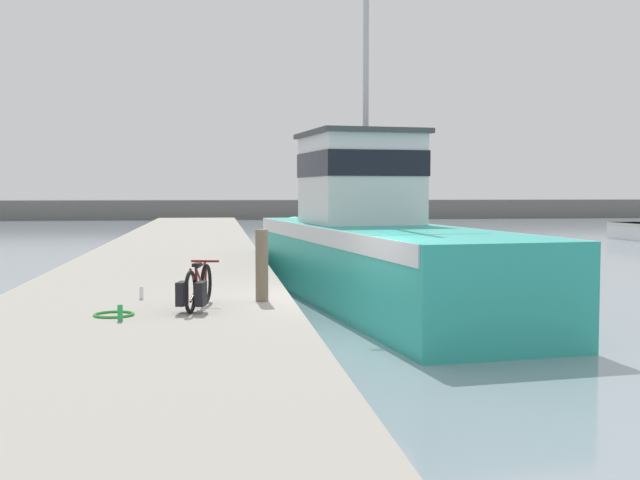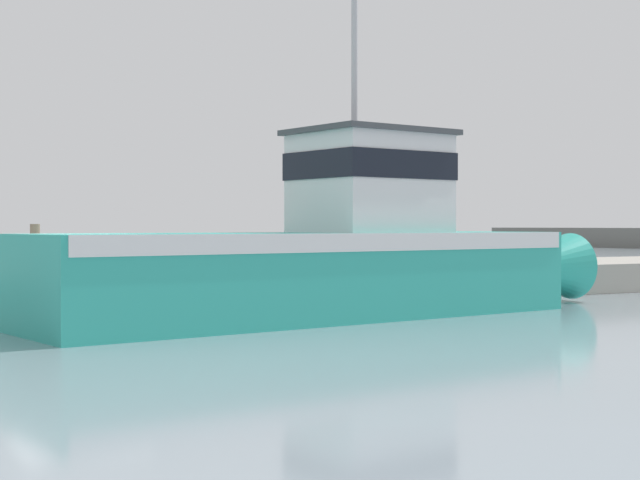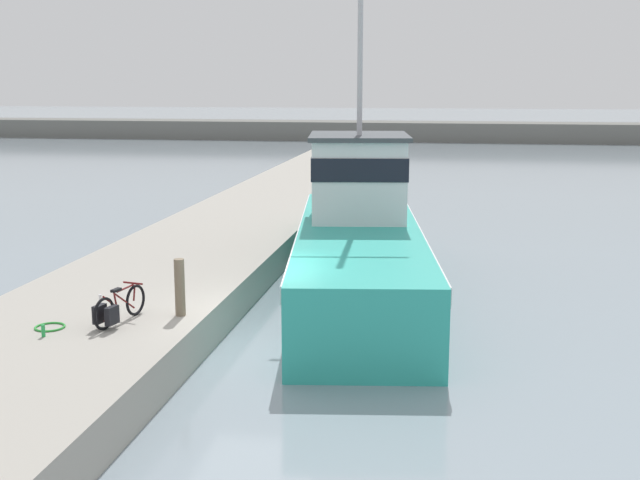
% 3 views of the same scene
% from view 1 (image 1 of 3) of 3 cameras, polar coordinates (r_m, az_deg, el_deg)
% --- Properties ---
extents(ground_plane, '(320.00, 320.00, 0.00)m').
position_cam_1_polar(ground_plane, '(13.80, 1.78, -7.52)').
color(ground_plane, '#84939E').
extents(dock_pier, '(4.94, 80.00, 0.86)m').
position_cam_1_polar(dock_pier, '(13.60, -12.51, -5.93)').
color(dock_pier, '#A39E93').
rests_on(dock_pier, ground_plane).
extents(far_shoreline, '(180.00, 5.00, 1.77)m').
position_cam_1_polar(far_shoreline, '(82.11, 15.63, 2.18)').
color(far_shoreline, slate).
rests_on(far_shoreline, ground_plane).
extents(fishing_boat_main, '(4.70, 14.84, 9.70)m').
position_cam_1_polar(fishing_boat_main, '(19.13, 3.59, -0.16)').
color(fishing_boat_main, teal).
rests_on(fishing_boat_main, ground_plane).
extents(bicycle_touring, '(0.64, 1.64, 0.70)m').
position_cam_1_polar(bicycle_touring, '(12.17, -8.79, -3.44)').
color(bicycle_touring, black).
rests_on(bicycle_touring, dock_pier).
extents(mooring_post, '(0.21, 0.21, 1.16)m').
position_cam_1_polar(mooring_post, '(12.96, -4.16, -1.82)').
color(mooring_post, '#756651').
rests_on(mooring_post, dock_pier).
extents(hose_coil, '(0.58, 0.58, 0.04)m').
position_cam_1_polar(hose_coil, '(11.89, -14.45, -5.14)').
color(hose_coil, green).
rests_on(hose_coil, dock_pier).
extents(water_bottle_by_bike, '(0.06, 0.06, 0.21)m').
position_cam_1_polar(water_bottle_by_bike, '(13.58, -12.59, -3.68)').
color(water_bottle_by_bike, silver).
rests_on(water_bottle_by_bike, dock_pier).
extents(water_bottle_on_curb, '(0.07, 0.07, 0.23)m').
position_cam_1_polar(water_bottle_on_curb, '(11.34, -14.03, -5.06)').
color(water_bottle_on_curb, green).
rests_on(water_bottle_on_curb, dock_pier).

